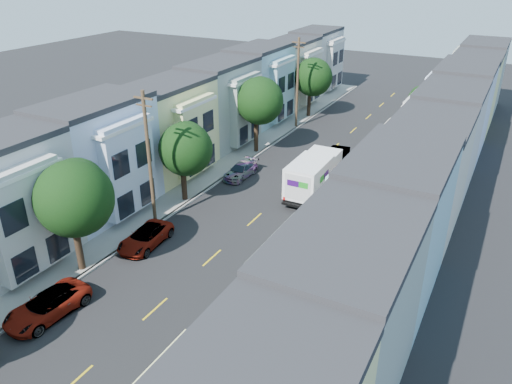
% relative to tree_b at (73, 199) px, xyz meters
% --- Properties ---
extents(ground, '(160.00, 160.00, 0.00)m').
position_rel_tree_b_xyz_m(ground, '(6.30, 5.06, -5.18)').
color(ground, black).
rests_on(ground, ground).
extents(road_slab, '(12.00, 70.00, 0.02)m').
position_rel_tree_b_xyz_m(road_slab, '(6.30, 20.06, -5.17)').
color(road_slab, black).
rests_on(road_slab, ground).
extents(curb_left, '(0.30, 70.00, 0.15)m').
position_rel_tree_b_xyz_m(curb_left, '(0.25, 20.06, -5.11)').
color(curb_left, gray).
rests_on(curb_left, ground).
extents(curb_right, '(0.30, 70.00, 0.15)m').
position_rel_tree_b_xyz_m(curb_right, '(12.35, 20.06, -5.11)').
color(curb_right, gray).
rests_on(curb_right, ground).
extents(sidewalk_left, '(2.60, 70.00, 0.15)m').
position_rel_tree_b_xyz_m(sidewalk_left, '(-1.05, 20.06, -5.11)').
color(sidewalk_left, gray).
rests_on(sidewalk_left, ground).
extents(sidewalk_right, '(2.60, 70.00, 0.15)m').
position_rel_tree_b_xyz_m(sidewalk_right, '(13.65, 20.06, -5.11)').
color(sidewalk_right, gray).
rests_on(sidewalk_right, ground).
extents(centerline, '(0.12, 70.00, 0.01)m').
position_rel_tree_b_xyz_m(centerline, '(6.30, 20.06, -5.18)').
color(centerline, gold).
rests_on(centerline, ground).
extents(townhouse_row_left, '(5.00, 70.00, 8.50)m').
position_rel_tree_b_xyz_m(townhouse_row_left, '(-4.85, 20.06, -5.18)').
color(townhouse_row_left, beige).
rests_on(townhouse_row_left, ground).
extents(townhouse_row_right, '(5.00, 70.00, 8.50)m').
position_rel_tree_b_xyz_m(townhouse_row_right, '(17.45, 20.06, -5.18)').
color(townhouse_row_right, beige).
rests_on(townhouse_row_right, ground).
extents(tree_b, '(4.70, 4.70, 7.56)m').
position_rel_tree_b_xyz_m(tree_b, '(0.00, 0.00, 0.00)').
color(tree_b, black).
rests_on(tree_b, ground).
extents(tree_c, '(4.25, 4.25, 6.69)m').
position_rel_tree_b_xyz_m(tree_c, '(-0.00, 11.29, -0.64)').
color(tree_c, black).
rests_on(tree_c, ground).
extents(tree_d, '(4.65, 4.65, 7.73)m').
position_rel_tree_b_xyz_m(tree_d, '(-0.00, 23.74, 0.19)').
color(tree_d, black).
rests_on(tree_d, ground).
extents(tree_e, '(4.56, 4.56, 7.24)m').
position_rel_tree_b_xyz_m(tree_e, '(-0.00, 37.55, -0.24)').
color(tree_e, black).
rests_on(tree_e, ground).
extents(tree_far_r, '(3.10, 3.10, 5.77)m').
position_rel_tree_b_xyz_m(tree_far_r, '(13.20, 35.59, -1.02)').
color(tree_far_r, black).
rests_on(tree_far_r, ground).
extents(utility_pole_near, '(1.60, 0.26, 10.00)m').
position_rel_tree_b_xyz_m(utility_pole_near, '(0.00, 7.06, -0.03)').
color(utility_pole_near, '#42301E').
rests_on(utility_pole_near, ground).
extents(utility_pole_far, '(1.60, 0.26, 10.00)m').
position_rel_tree_b_xyz_m(utility_pole_far, '(0.00, 33.06, -0.03)').
color(utility_pole_far, '#42301E').
rests_on(utility_pole_far, ground).
extents(fedex_truck, '(2.65, 6.88, 3.30)m').
position_rel_tree_b_xyz_m(fedex_truck, '(8.51, 17.24, -3.34)').
color(fedex_truck, white).
rests_on(fedex_truck, ground).
extents(lead_sedan, '(1.84, 4.39, 1.43)m').
position_rel_tree_b_xyz_m(lead_sedan, '(7.95, 24.84, -4.47)').
color(lead_sedan, black).
rests_on(lead_sedan, ground).
extents(parked_left_b, '(2.63, 5.02, 1.35)m').
position_rel_tree_b_xyz_m(parked_left_b, '(1.40, -4.18, -4.51)').
color(parked_left_b, black).
rests_on(parked_left_b, ground).
extents(parked_left_c, '(2.42, 4.69, 1.27)m').
position_rel_tree_b_xyz_m(parked_left_c, '(1.40, 4.26, -4.55)').
color(parked_left_c, '#ABACB1').
rests_on(parked_left_c, ground).
extents(parked_left_d, '(1.79, 4.11, 1.22)m').
position_rel_tree_b_xyz_m(parked_left_d, '(1.40, 17.61, -4.57)').
color(parked_left_d, '#35040C').
rests_on(parked_left_d, ground).
extents(parked_right_a, '(2.30, 4.66, 1.27)m').
position_rel_tree_b_xyz_m(parked_right_a, '(11.20, -2.13, -4.55)').
color(parked_right_a, slate).
rests_on(parked_right_a, ground).
extents(parked_right_b, '(2.10, 4.44, 1.22)m').
position_rel_tree_b_xyz_m(parked_right_b, '(11.20, 3.36, -4.57)').
color(parked_right_b, white).
rests_on(parked_right_b, ground).
extents(parked_right_c, '(2.23, 4.82, 1.52)m').
position_rel_tree_b_xyz_m(parked_right_c, '(11.20, 23.54, -4.43)').
color(parked_right_c, black).
rests_on(parked_right_c, ground).
extents(parked_right_d, '(1.57, 4.20, 1.39)m').
position_rel_tree_b_xyz_m(parked_right_d, '(11.20, 31.62, -4.49)').
color(parked_right_d, black).
rests_on(parked_right_d, ground).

